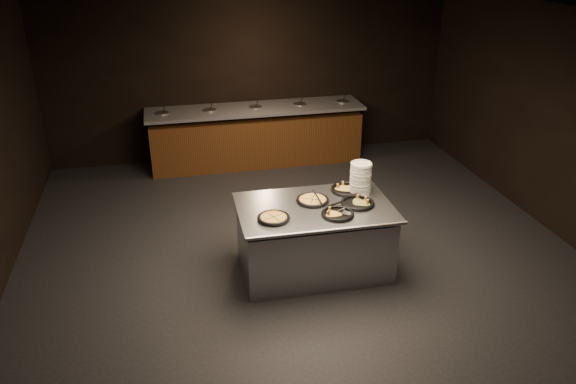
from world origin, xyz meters
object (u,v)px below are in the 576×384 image
object	(u,v)px
plate_stack	(360,178)
pan_veggie_whole	(274,218)
serving_counter	(314,240)
pan_cheese_whole	(313,200)

from	to	relation	value
plate_stack	pan_veggie_whole	world-z (taller)	plate_stack
serving_counter	pan_cheese_whole	bearing A→B (deg)	86.97
plate_stack	pan_cheese_whole	bearing A→B (deg)	-167.81
pan_veggie_whole	pan_cheese_whole	size ratio (longest dim) A/B	0.94
pan_veggie_whole	pan_cheese_whole	world-z (taller)	same
pan_veggie_whole	pan_cheese_whole	distance (m)	0.63
plate_stack	pan_veggie_whole	xyz separation A→B (m)	(-1.17, -0.47, -0.17)
plate_stack	pan_cheese_whole	xyz separation A→B (m)	(-0.63, -0.14, -0.17)
serving_counter	pan_cheese_whole	xyz separation A→B (m)	(0.01, 0.13, 0.46)
pan_veggie_whole	plate_stack	bearing A→B (deg)	22.07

